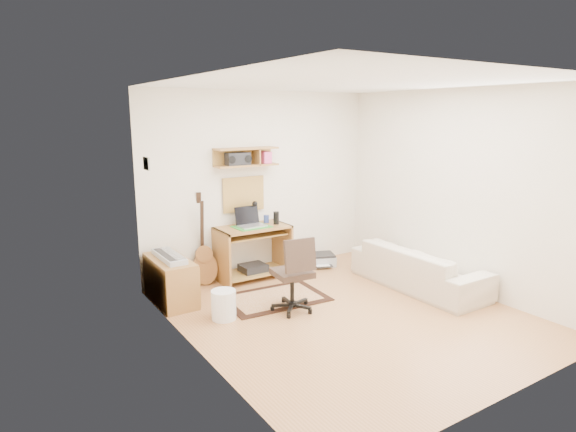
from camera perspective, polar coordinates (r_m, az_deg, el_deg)
floor at (r=5.78m, az=7.04°, el=-11.47°), size 3.60×4.00×0.01m
ceiling at (r=5.32m, az=7.77°, el=15.33°), size 3.60×4.00×0.01m
back_wall at (r=7.03m, az=-3.19°, el=3.88°), size 3.60×0.01×2.60m
left_wall at (r=4.47m, az=-10.63°, el=-0.91°), size 0.01×4.00×2.60m
right_wall at (r=6.69m, az=19.34°, el=2.82°), size 0.01×4.00×2.60m
wall_shelf at (r=6.73m, az=-4.92°, el=6.92°), size 0.90×0.25×0.26m
cork_board at (r=6.88m, az=-5.25°, el=2.58°), size 0.64×0.03×0.49m
wall_photo at (r=5.82m, az=-16.28°, el=5.93°), size 0.02×0.20×0.15m
desk at (r=6.84m, az=-4.13°, el=-4.29°), size 1.00×0.55×0.75m
laptop at (r=6.68m, az=-4.32°, el=-0.13°), size 0.38×0.38×0.28m
speaker at (r=6.85m, az=-1.39°, el=-0.22°), size 0.08×0.08×0.18m
desk_lamp at (r=6.89m, az=-3.72°, el=0.47°), size 0.11×0.11×0.33m
pencil_cup at (r=6.95m, az=-2.56°, el=-0.35°), size 0.08×0.08×0.11m
boombox at (r=6.66m, az=-5.93°, el=6.68°), size 0.33×0.15×0.17m
rug at (r=6.20m, az=-1.58°, el=-9.58°), size 1.31×0.92×0.02m
task_chair at (r=5.69m, az=0.49°, el=-6.70°), size 0.52×0.52×0.92m
cabinet at (r=6.18m, az=-13.64°, el=-7.35°), size 0.40×0.90×0.55m
music_keyboard at (r=6.09m, az=-13.78°, el=-4.63°), size 0.22×0.70×0.06m
guitar at (r=6.61m, az=-9.84°, el=-2.71°), size 0.38×0.28×1.26m
waste_basket at (r=5.61m, az=-7.56°, el=-10.29°), size 0.34×0.34×0.34m
printer at (r=7.50m, az=3.74°, el=-5.12°), size 0.54×0.48×0.17m
sofa at (r=6.70m, az=15.13°, el=-5.07°), size 0.55×1.89×0.74m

